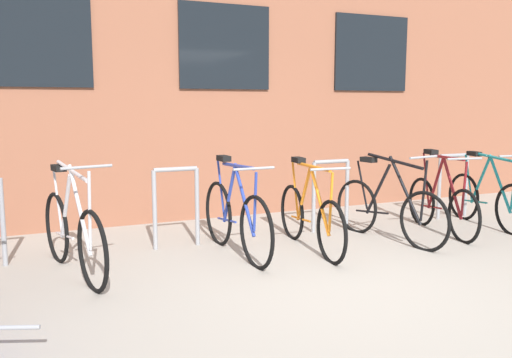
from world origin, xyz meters
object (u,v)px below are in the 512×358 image
Objects in this scene: bicycle_maroon at (441,203)px; bicycle_orange at (310,216)px; bicycle_teal at (487,199)px; bicycle_blue at (236,218)px; bicycle_silver at (73,233)px; bicycle_black at (388,209)px.

bicycle_orange is (-1.89, -0.04, 0.00)m from bicycle_maroon.
bicycle_blue is (-3.51, 0.07, 0.03)m from bicycle_teal.
bicycle_maroon is 2.72m from bicycle_blue.
bicycle_maroon is at bearing -177.66° from bicycle_teal.
bicycle_silver is at bearing -179.44° from bicycle_blue.
bicycle_black is 0.97× the size of bicycle_blue.
bicycle_black is at bearing -4.69° from bicycle_blue.
bicycle_orange reaches higher than bicycle_teal.
bicycle_silver is 5.16m from bicycle_teal.
bicycle_silver is 1.02× the size of bicycle_blue.
bicycle_teal is 2.69m from bicycle_orange.
bicycle_silver reaches higher than bicycle_maroon.
bicycle_orange is at bearing 179.01° from bicycle_black.
bicycle_teal is (5.16, -0.05, -0.03)m from bicycle_silver.
bicycle_black is 0.99× the size of bicycle_orange.
bicycle_orange is at bearing -9.27° from bicycle_blue.
bicycle_maroon is 0.85m from bicycle_black.
bicycle_teal is 0.93× the size of bicycle_blue.
bicycle_maroon is 0.94× the size of bicycle_black.
bicycle_silver is 2.48m from bicycle_orange.
bicycle_teal is at bearing 1.48° from bicycle_orange.
bicycle_blue is at bearing 177.93° from bicycle_maroon.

